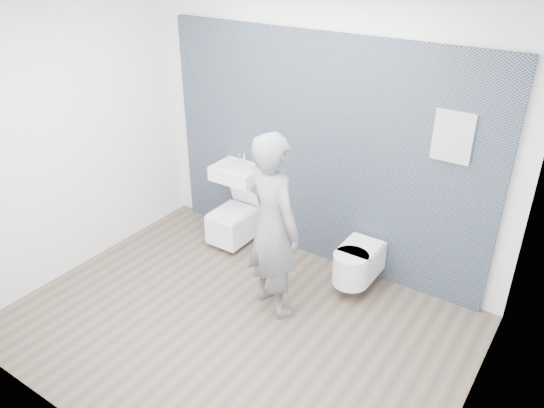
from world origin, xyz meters
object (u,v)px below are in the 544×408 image
Objects in this scene: washbasin at (237,173)px; toilet_rounded at (356,263)px; visitor at (273,226)px; toilet_square at (234,222)px.

toilet_rounded is (1.54, -0.11, -0.54)m from washbasin.
visitor is (1.01, -0.80, 0.04)m from washbasin.
toilet_square is at bearing -15.98° from visitor.
toilet_square is 1.54m from toilet_rounded.
toilet_square is at bearing -90.00° from washbasin.
washbasin is 0.30× the size of visitor.
visitor is at bearing -35.38° from toilet_square.
toilet_rounded is at bearing -1.11° from toilet_square.
washbasin reaches higher than toilet_square.
toilet_square is at bearing 178.89° from toilet_rounded.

